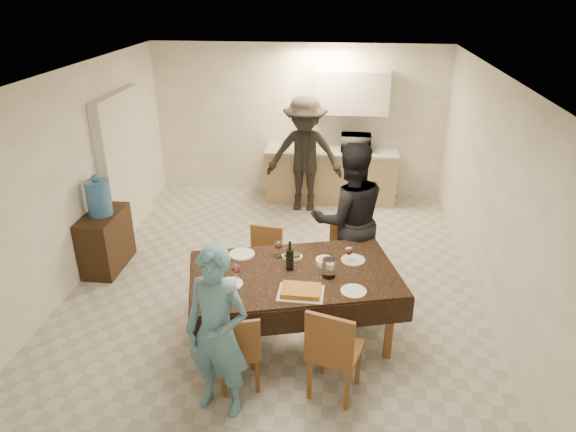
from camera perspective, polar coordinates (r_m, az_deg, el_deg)
name	(u,v)px	position (r m, az deg, el deg)	size (l,w,h in m)	color
floor	(277,277)	(6.75, -1.26, -6.76)	(5.00, 6.00, 0.02)	#B8B8B2
ceiling	(275,73)	(5.82, -1.51, 15.59)	(5.00, 6.00, 0.02)	white
wall_back	(298,121)	(9.01, 1.13, 10.49)	(5.00, 0.02, 2.60)	white
wall_front	(218,345)	(3.59, -7.78, -14.04)	(5.00, 0.02, 2.60)	white
wall_left	(77,176)	(6.94, -22.38, 4.12)	(0.02, 6.00, 2.60)	white
wall_right	(491,192)	(6.36, 21.59, 2.45)	(0.02, 6.00, 2.60)	white
stub_partition	(124,164)	(7.99, -17.75, 5.53)	(0.15, 1.40, 2.10)	silver
kitchen_base_cabinet	(331,176)	(8.93, 4.75, 4.43)	(2.20, 0.60, 0.86)	tan
kitchen_worktop	(331,151)	(8.79, 4.85, 7.21)	(2.24, 0.64, 0.05)	#9FA09B
upper_cabinet	(352,92)	(8.68, 7.15, 13.48)	(1.20, 0.34, 0.70)	silver
dining_table	(294,275)	(5.28, 0.69, -6.60)	(2.34, 1.72, 0.82)	black
chair_near_left	(236,345)	(4.83, -5.80, -14.11)	(0.48, 0.49, 0.45)	brown
chair_near_right	(336,346)	(4.69, 5.30, -14.19)	(0.55, 0.56, 0.53)	brown
chair_far_left	(261,262)	(6.03, -2.98, -5.07)	(0.45, 0.45, 0.47)	brown
chair_far_right	(339,263)	(5.94, 5.64, -5.22)	(0.56, 0.58, 0.50)	brown
console	(106,241)	(7.21, -19.57, -2.60)	(0.42, 0.84, 0.78)	black
water_jug	(99,198)	(6.96, -20.29, 1.93)	(0.30, 0.30, 0.46)	#3F7BC1
wine_bottle	(290,256)	(5.23, 0.21, -4.43)	(0.08, 0.08, 0.32)	black
water_pitcher	(329,268)	(5.15, 4.54, -5.78)	(0.13, 0.13, 0.20)	white
savoury_tart	(301,291)	(4.92, 1.43, -8.32)	(0.43, 0.33, 0.05)	#AD7632
salad_bowl	(324,262)	(5.39, 4.07, -5.11)	(0.18, 0.18, 0.07)	silver
mushroom_dish	(292,257)	(5.50, 0.46, -4.57)	(0.20, 0.20, 0.03)	silver
wine_glass_a	(236,273)	(5.08, -5.81, -6.34)	(0.09, 0.09, 0.20)	white
wine_glass_b	(349,255)	(5.42, 6.77, -4.28)	(0.09, 0.09, 0.20)	white
wine_glass_c	(278,248)	(5.49, -1.08, -3.63)	(0.09, 0.09, 0.20)	white
plate_near_left	(230,284)	(5.09, -6.43, -7.50)	(0.25, 0.25, 0.01)	silver
plate_near_right	(354,291)	(4.99, 7.30, -8.28)	(0.25, 0.25, 0.01)	silver
plate_far_left	(242,254)	(5.60, -5.15, -4.23)	(0.28, 0.28, 0.02)	silver
plate_far_right	(353,260)	(5.51, 7.25, -4.88)	(0.26, 0.26, 0.01)	silver
microwave	(356,142)	(8.74, 7.55, 8.10)	(0.50, 0.34, 0.28)	silver
person_near	(218,333)	(4.49, -7.82, -12.74)	(0.59, 0.39, 1.63)	teal
person_far	(349,219)	(6.11, 6.79, -0.37)	(0.92, 0.72, 1.90)	black
person_kitchen	(305,155)	(8.36, 1.86, 6.81)	(1.22, 0.70, 1.90)	black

